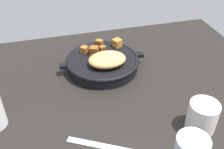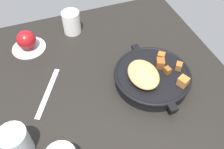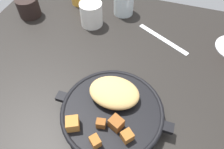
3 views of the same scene
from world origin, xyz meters
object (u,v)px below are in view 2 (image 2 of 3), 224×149
butter_knife (48,92)px  water_glass_tall (16,143)px  red_apple (26,40)px  white_creamer_pitcher (71,22)px  cast_iron_skillet (151,76)px

butter_knife → water_glass_tall: 19.73cm
red_apple → butter_knife: (-22.60, -2.84, -3.85)cm
red_apple → water_glass_tall: (-39.05, 7.13, 0.52)cm
butter_knife → water_glass_tall: water_glass_tall is taller
butter_knife → white_creamer_pitcher: size_ratio=2.23×
butter_knife → white_creamer_pitcher: (26.50, -14.61, 4.20)cm
cast_iron_skillet → butter_knife: cast_iron_skillet is taller
red_apple → butter_knife: red_apple is taller
water_glass_tall → red_apple: bearing=-10.4°
red_apple → white_creamer_pitcher: white_creamer_pitcher is taller
cast_iron_skillet → butter_knife: 32.97cm
water_glass_tall → white_creamer_pitcher: bearing=-29.8°
white_creamer_pitcher → red_apple: bearing=102.6°
white_creamer_pitcher → cast_iron_skillet: bearing=-152.5°
cast_iron_skillet → water_glass_tall: size_ratio=3.16×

